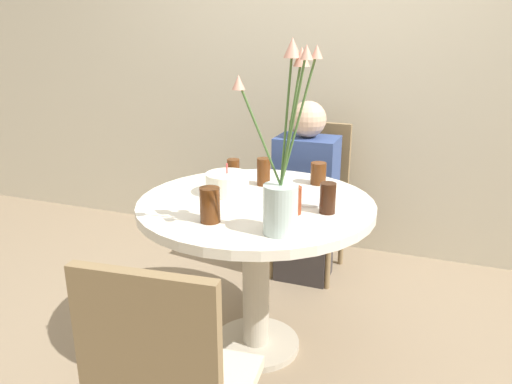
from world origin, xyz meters
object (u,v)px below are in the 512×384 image
Objects in this scene: drink_glass_2 at (210,205)px; drink_glass_5 at (294,200)px; side_plate at (310,199)px; drink_glass_0 at (328,198)px; flower_vase at (282,183)px; chair_left_flank at (313,190)px; drink_glass_3 at (318,173)px; birthday_cake at (227,184)px; drink_glass_1 at (264,172)px; drink_glass_4 at (233,170)px; person_boy at (306,199)px.

drink_glass_2 is 0.34m from drink_glass_5.
side_plate is 0.17m from drink_glass_0.
side_plate is (-0.00, 0.40, -0.19)m from flower_vase.
drink_glass_5 is (0.17, -1.01, 0.28)m from chair_left_flank.
side_plate is 0.19m from drink_glass_5.
drink_glass_5 reaches higher than drink_glass_3.
flower_vase reaches higher than drink_glass_2.
birthday_cake is 1.72× the size of drink_glass_5.
drink_glass_5 is at bearing -52.46° from drink_glass_1.
drink_glass_3 is at bearing 92.24° from flower_vase.
chair_left_flank is 0.88m from side_plate.
chair_left_flank is at bearing 78.53° from birthday_cake.
chair_left_flank reaches higher than drink_glass_4.
birthday_cake is 1.55× the size of drink_glass_0.
drink_glass_4 is (-0.13, 0.54, -0.02)m from drink_glass_2.
drink_glass_4 reaches higher than side_plate.
drink_glass_1 is at bearing 59.52° from birthday_cake.
birthday_cake is 0.37m from drink_glass_5.
birthday_cake is 1.41× the size of drink_glass_2.
drink_glass_5 is at bearing 95.06° from flower_vase.
birthday_cake is at bearing 102.90° from drink_glass_2.
drink_glass_2 is at bearing -113.23° from drink_glass_3.
drink_glass_3 is (-0.02, 0.24, 0.05)m from side_plate.
drink_glass_5 is (0.41, -0.34, 0.00)m from drink_glass_4.
flower_vase is 0.26m from drink_glass_5.
drink_glass_1 is at bearing 152.52° from side_plate.
person_boy reaches higher than drink_glass_4.
side_plate is 0.46m from drink_glass_4.
drink_glass_2 is at bearing -93.36° from drink_glass_1.
drink_glass_3 is 0.41m from drink_glass_4.
drink_glass_5 is (-0.02, -0.18, 0.05)m from side_plate.
flower_vase is at bearing -79.71° from chair_left_flank.
drink_glass_0 is at bearing -35.38° from drink_glass_1.
side_plate is 0.25m from drink_glass_3.
chair_left_flank is 0.16m from person_boy.
person_boy is (-0.18, 0.85, -0.29)m from drink_glass_5.
flower_vase is 1.16m from person_boy.
drink_glass_0 is at bearing -28.24° from drink_glass_4.
birthday_cake reaches higher than side_plate.
birthday_cake is at bearing -100.02° from chair_left_flank.
drink_glass_2 reaches higher than side_plate.
drink_glass_2 is at bearing -147.30° from drink_glass_0.
chair_left_flank is 8.06× the size of drink_glass_5.
drink_glass_3 is (0.24, 0.11, -0.01)m from drink_glass_1.
flower_vase reaches higher than person_boy.
person_boy is (-0.19, 1.06, -0.42)m from flower_vase.
side_plate is 0.19× the size of person_boy.
drink_glass_5 is (0.27, 0.20, -0.01)m from drink_glass_2.
drink_glass_0 is at bearing -71.37° from chair_left_flank.
person_boy reaches higher than drink_glass_0.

